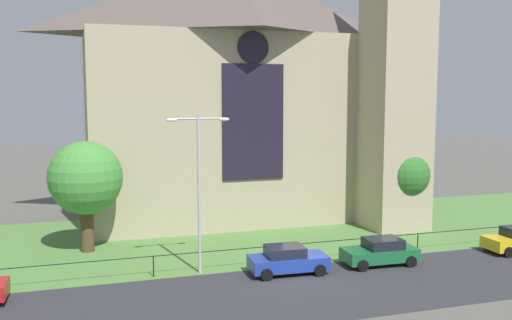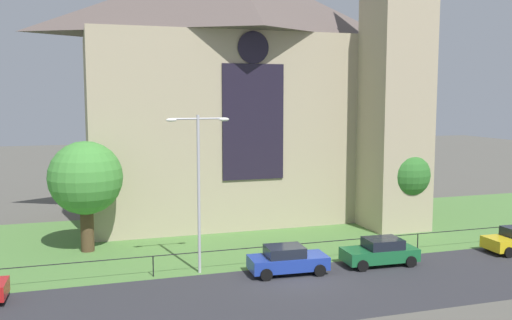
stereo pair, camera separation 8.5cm
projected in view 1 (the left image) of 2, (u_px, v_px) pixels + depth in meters
name	position (u px, v px, depth m)	size (l,w,h in m)	color
ground	(242.00, 234.00, 39.05)	(160.00, 160.00, 0.00)	#56544C
road_asphalt	(310.00, 290.00, 27.69)	(120.00, 8.00, 0.01)	#2D2D33
grass_verge	(250.00, 241.00, 37.16)	(120.00, 20.00, 0.01)	#517F3D
church_building	(242.00, 86.00, 44.16)	(23.20, 16.20, 26.00)	tan
iron_railing	(296.00, 246.00, 32.15)	(32.28, 0.07, 1.13)	black
tree_left_near	(86.00, 179.00, 34.23)	(4.48, 4.48, 6.80)	#4C3823
tree_right_near	(406.00, 175.00, 39.89)	(3.43, 3.43, 5.72)	#423021
streetlamp_near	(199.00, 174.00, 29.88)	(3.37, 0.26, 8.51)	#B2B2B7
parked_car_blue	(288.00, 260.00, 30.28)	(4.28, 2.19, 1.51)	#1E3899
parked_car_green	(380.00, 252.00, 31.88)	(4.26, 2.15, 1.51)	#196033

